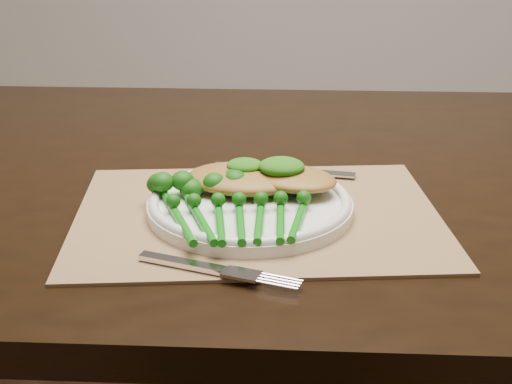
# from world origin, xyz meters

# --- Properties ---
(dining_table) EXTENTS (1.65, 1.00, 0.75)m
(dining_table) POSITION_xyz_m (0.11, 0.07, 0.38)
(dining_table) COLOR black
(dining_table) RESTS_ON ground
(placemat) EXTENTS (0.48, 0.39, 0.00)m
(placemat) POSITION_xyz_m (0.07, -0.10, 0.75)
(placemat) COLOR olive
(placemat) RESTS_ON dining_table
(dinner_plate) EXTENTS (0.25, 0.25, 0.02)m
(dinner_plate) POSITION_xyz_m (0.06, -0.10, 0.77)
(dinner_plate) COLOR silver
(dinner_plate) RESTS_ON placemat
(knife) EXTENTS (0.20, 0.03, 0.01)m
(knife) POSITION_xyz_m (0.07, 0.04, 0.76)
(knife) COLOR silver
(knife) RESTS_ON placemat
(fork) EXTENTS (0.18, 0.06, 0.01)m
(fork) POSITION_xyz_m (0.06, -0.26, 0.76)
(fork) COLOR silver
(fork) RESTS_ON placemat
(chicken_fillet_left) EXTENTS (0.15, 0.11, 0.03)m
(chicken_fillet_left) POSITION_xyz_m (0.04, -0.06, 0.78)
(chicken_fillet_left) COLOR olive
(chicken_fillet_left) RESTS_ON dinner_plate
(chicken_fillet_right) EXTENTS (0.14, 0.11, 0.02)m
(chicken_fillet_right) POSITION_xyz_m (0.11, -0.06, 0.79)
(chicken_fillet_right) COLOR olive
(chicken_fillet_right) RESTS_ON dinner_plate
(pesto_dollop_left) EXTENTS (0.05, 0.04, 0.02)m
(pesto_dollop_left) POSITION_xyz_m (0.05, -0.06, 0.80)
(pesto_dollop_left) COLOR #164F0B
(pesto_dollop_left) RESTS_ON chicken_fillet_left
(pesto_dollop_right) EXTENTS (0.06, 0.05, 0.02)m
(pesto_dollop_right) POSITION_xyz_m (0.09, -0.06, 0.80)
(pesto_dollop_right) COLOR #164F0B
(pesto_dollop_right) RESTS_ON chicken_fillet_right
(broccolini_bundle) EXTENTS (0.20, 0.21, 0.04)m
(broccolini_bundle) POSITION_xyz_m (0.05, -0.15, 0.77)
(broccolini_bundle) COLOR #0D680E
(broccolini_bundle) RESTS_ON dinner_plate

